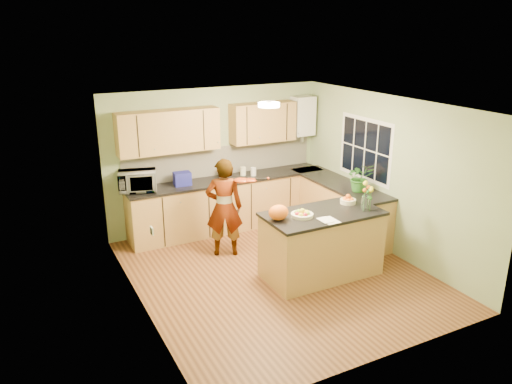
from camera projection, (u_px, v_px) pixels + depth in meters
name	position (u px, v px, depth m)	size (l,w,h in m)	color
floor	(277.00, 274.00, 7.40)	(4.50, 4.50, 0.00)	#532E17
ceiling	(280.00, 105.00, 6.61)	(4.00, 4.50, 0.02)	white
wall_back	(216.00, 158.00, 8.90)	(4.00, 0.02, 2.50)	#8D9D70
wall_front	(387.00, 257.00, 5.10)	(4.00, 0.02, 2.50)	#8D9D70
wall_left	(137.00, 218.00, 6.14)	(0.02, 4.50, 2.50)	#8D9D70
wall_right	(388.00, 175.00, 7.87)	(0.02, 4.50, 2.50)	#8D9D70
back_counter	(229.00, 203.00, 8.94)	(3.64, 0.62, 0.94)	#AD8345
right_counter	(338.00, 208.00, 8.70)	(0.62, 2.24, 0.94)	#AD8345
splashback	(222.00, 160.00, 8.95)	(3.60, 0.02, 0.52)	#EFE4CF
upper_cabinets	(210.00, 127.00, 8.49)	(3.20, 0.34, 0.70)	#AD8345
boiler	(303.00, 116.00, 9.30)	(0.40, 0.30, 0.86)	silver
window_right	(365.00, 149.00, 8.28)	(0.01, 1.30, 1.05)	silver
light_switch	(152.00, 231.00, 5.62)	(0.02, 0.09, 0.09)	silver
ceiling_lamp	(269.00, 105.00, 6.87)	(0.30, 0.30, 0.07)	#FFEABF
peninsula_island	(322.00, 244.00, 7.24)	(1.70, 0.87, 0.98)	#AD8345
fruit_dish	(302.00, 214.00, 6.92)	(0.31, 0.31, 0.11)	beige
orange_bowl	(348.00, 200.00, 7.43)	(0.23, 0.23, 0.14)	beige
flower_vase	(366.00, 190.00, 7.09)	(0.25, 0.25, 0.46)	silver
orange_bag	(279.00, 212.00, 6.79)	(0.28, 0.24, 0.21)	orange
papers	(329.00, 220.00, 6.78)	(0.20, 0.27, 0.01)	white
violinist	(224.00, 208.00, 7.80)	(0.58, 0.38, 1.59)	#E5A78C
violin	(241.00, 180.00, 7.55)	(0.56, 0.22, 0.11)	#4C1604
microwave	(137.00, 181.00, 8.07)	(0.60, 0.41, 0.33)	silver
blue_box	(182.00, 179.00, 8.38)	(0.28, 0.21, 0.22)	navy
kettle	(224.00, 172.00, 8.75)	(0.16, 0.16, 0.29)	#B3B3B8
jar_cream	(243.00, 171.00, 8.94)	(0.10, 0.10, 0.16)	beige
jar_white	(253.00, 172.00, 8.93)	(0.10, 0.10, 0.15)	silver
potted_plant	(360.00, 177.00, 8.04)	(0.42, 0.37, 0.47)	#2B6A23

